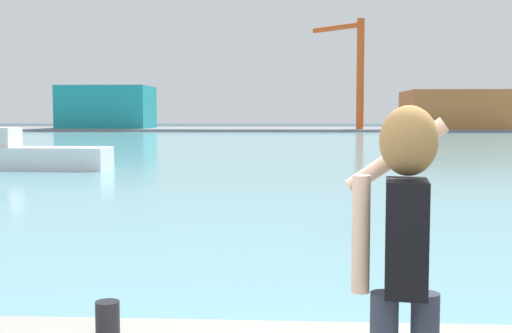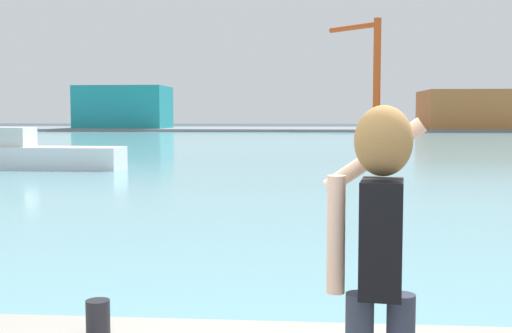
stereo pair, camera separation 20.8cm
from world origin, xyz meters
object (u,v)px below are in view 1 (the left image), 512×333
at_px(harbor_bollard, 108,321).
at_px(warehouse_right, 455,110).
at_px(person_photographer, 404,243).
at_px(port_crane, 355,64).
at_px(boat_moored, 1,154).
at_px(warehouse_left, 107,107).

relative_size(harbor_bollard, warehouse_right, 0.02).
height_order(person_photographer, port_crane, port_crane).
xyz_separation_m(harbor_bollard, warehouse_right, (23.76, 86.64, 2.20)).
height_order(harbor_bollard, port_crane, port_crane).
relative_size(person_photographer, harbor_bollard, 5.79).
height_order(harbor_bollard, boat_moored, boat_moored).
bearing_deg(warehouse_right, harbor_bollard, -105.34).
relative_size(harbor_bollard, warehouse_left, 0.02).
xyz_separation_m(harbor_bollard, boat_moored, (-10.85, 22.01, -0.11)).
xyz_separation_m(person_photographer, boat_moored, (-12.78, 23.53, -1.03)).
bearing_deg(person_photographer, warehouse_right, -5.92).
distance_m(person_photographer, boat_moored, 26.79).
height_order(person_photographer, boat_moored, person_photographer).
bearing_deg(boat_moored, person_photographer, -60.00).
xyz_separation_m(boat_moored, warehouse_right, (34.61, 64.63, 2.31)).
bearing_deg(harbor_bollard, person_photographer, -38.34).
relative_size(warehouse_left, port_crane, 0.85).
relative_size(person_photographer, warehouse_left, 0.14).
relative_size(person_photographer, warehouse_right, 0.13).
relative_size(boat_moored, port_crane, 0.60).
bearing_deg(boat_moored, warehouse_right, 63.33).
bearing_deg(warehouse_left, harbor_bollard, -74.00).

